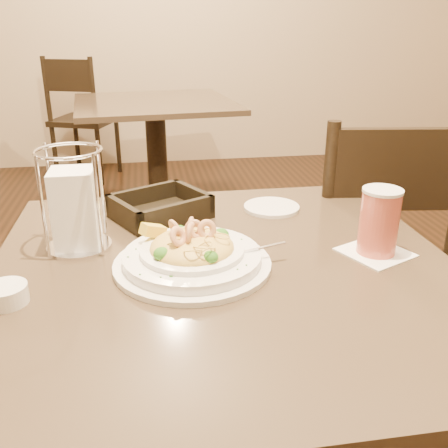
{
  "coord_description": "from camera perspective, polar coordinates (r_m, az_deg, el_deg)",
  "views": [
    {
      "loc": [
        -0.14,
        -0.85,
        1.17
      ],
      "look_at": [
        0.0,
        0.02,
        0.81
      ],
      "focal_mm": 40.0,
      "sensor_mm": 36.0,
      "label": 1
    }
  ],
  "objects": [
    {
      "name": "main_table",
      "position": [
        1.09,
        0.17,
        -15.66
      ],
      "size": [
        0.9,
        0.9,
        0.73
      ],
      "color": "black",
      "rests_on": "ground"
    },
    {
      "name": "background_table",
      "position": [
        3.06,
        -7.76,
        9.5
      ],
      "size": [
        0.99,
        0.99,
        0.73
      ],
      "rotation": [
        0.0,
        0.0,
        0.1
      ],
      "color": "black",
      "rests_on": "ground"
    },
    {
      "name": "dining_chair_near",
      "position": [
        1.62,
        16.42,
        -3.09
      ],
      "size": [
        0.47,
        0.47,
        0.93
      ],
      "rotation": [
        0.0,
        0.0,
        3.01
      ],
      "color": "black",
      "rests_on": "ground"
    },
    {
      "name": "dining_chair_far",
      "position": [
        4.01,
        -16.04,
        11.86
      ],
      "size": [
        0.54,
        0.54,
        0.93
      ],
      "rotation": [
        0.0,
        0.0,
        2.79
      ],
      "color": "black",
      "rests_on": "ground"
    },
    {
      "name": "pasta_bowl",
      "position": [
        0.95,
        -3.67,
        -3.4
      ],
      "size": [
        0.34,
        0.3,
        0.1
      ],
      "rotation": [
        0.0,
        0.0,
        0.05
      ],
      "color": "white",
      "rests_on": "main_table"
    },
    {
      "name": "drink_glass",
      "position": [
        1.04,
        17.29,
        0.19
      ],
      "size": [
        0.16,
        0.16,
        0.14
      ],
      "rotation": [
        0.0,
        0.0,
        0.43
      ],
      "color": "white",
      "rests_on": "main_table"
    },
    {
      "name": "bread_basket",
      "position": [
        1.2,
        -7.29,
        1.69
      ],
      "size": [
        0.26,
        0.24,
        0.06
      ],
      "rotation": [
        0.0,
        0.0,
        0.5
      ],
      "color": "black",
      "rests_on": "main_table"
    },
    {
      "name": "napkin_caddy",
      "position": [
        1.05,
        -16.68,
        1.92
      ],
      "size": [
        0.13,
        0.13,
        0.21
      ],
      "rotation": [
        0.0,
        0.0,
        -0.37
      ],
      "color": "silver",
      "rests_on": "main_table"
    },
    {
      "name": "side_plate",
      "position": [
        1.26,
        5.46,
        1.91
      ],
      "size": [
        0.18,
        0.18,
        0.01
      ],
      "primitive_type": "cylinder",
      "rotation": [
        0.0,
        0.0,
        -0.41
      ],
      "color": "white",
      "rests_on": "main_table"
    },
    {
      "name": "butter_ramekin",
      "position": [
        0.91,
        -23.68,
        -7.4
      ],
      "size": [
        0.08,
        0.08,
        0.03
      ],
      "primitive_type": "cylinder",
      "rotation": [
        0.0,
        0.0,
        -0.06
      ],
      "color": "white",
      "rests_on": "main_table"
    }
  ]
}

